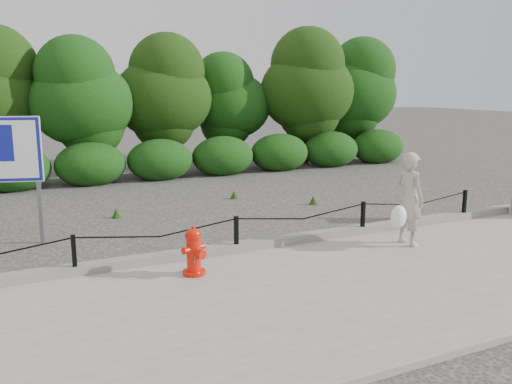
% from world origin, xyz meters
% --- Properties ---
extents(ground, '(90.00, 90.00, 0.00)m').
position_xyz_m(ground, '(0.00, 0.00, 0.00)').
color(ground, '#2D2B28').
rests_on(ground, ground).
extents(sidewalk, '(14.00, 4.00, 0.08)m').
position_xyz_m(sidewalk, '(0.00, -2.00, 0.04)').
color(sidewalk, gray).
rests_on(sidewalk, ground).
extents(curb, '(14.00, 0.22, 0.14)m').
position_xyz_m(curb, '(0.00, 0.05, 0.15)').
color(curb, slate).
rests_on(curb, sidewalk).
extents(chain_barrier, '(10.06, 0.06, 0.60)m').
position_xyz_m(chain_barrier, '(0.00, 0.00, 0.46)').
color(chain_barrier, black).
rests_on(chain_barrier, sidewalk).
extents(treeline, '(20.61, 3.64, 4.59)m').
position_xyz_m(treeline, '(0.33, 8.91, 2.54)').
color(treeline, black).
rests_on(treeline, ground).
extents(fire_hydrant, '(0.42, 0.43, 0.71)m').
position_xyz_m(fire_hydrant, '(-0.96, -0.68, 0.42)').
color(fire_hydrant, red).
rests_on(fire_hydrant, sidewalk).
extents(pedestrian, '(0.70, 0.60, 1.58)m').
position_xyz_m(pedestrian, '(2.78, -0.86, 0.85)').
color(pedestrian, '#A39F8C').
rests_on(pedestrian, sidewalk).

